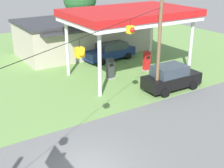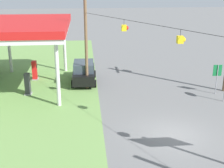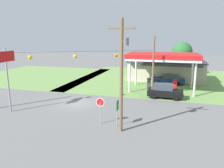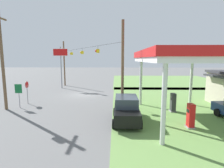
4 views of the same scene
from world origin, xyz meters
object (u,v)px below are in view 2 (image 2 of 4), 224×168
Objects in this scene: gas_station_canopy at (27,28)px; car_at_pumps_front at (84,72)px; fuel_pump_near at (28,85)px; route_sign at (217,73)px; fuel_pump_far at (35,71)px.

gas_station_canopy is 2.27× the size of car_at_pumps_front.
gas_station_canopy reaches higher than fuel_pump_near.
route_sign reaches higher than fuel_pump_near.
fuel_pump_far is (3.82, 0.00, 0.00)m from fuel_pump_near.
fuel_pump_near is (-1.91, -0.00, -4.19)m from gas_station_canopy.
car_at_pumps_front is at bearing 70.71° from route_sign.
route_sign is (-4.93, -14.97, 0.87)m from fuel_pump_far.
fuel_pump_far is (1.91, -0.00, -4.19)m from gas_station_canopy.
gas_station_canopy is 5.86× the size of fuel_pump_far.
route_sign is (-1.11, -14.97, 0.87)m from fuel_pump_near.
gas_station_canopy is at bearing 0.04° from fuel_pump_near.
fuel_pump_near is 1.00× the size of fuel_pump_far.
fuel_pump_near is at bearing -179.96° from gas_station_canopy.
gas_station_canopy is at bearing 99.50° from car_at_pumps_front.
fuel_pump_near is at bearing 180.00° from fuel_pump_far.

